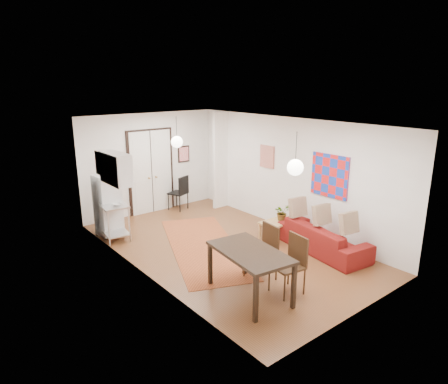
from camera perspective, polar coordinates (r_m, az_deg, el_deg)
floor at (r=9.43m, az=0.25°, el=-7.93°), size 7.00×7.00×0.00m
ceiling at (r=8.68m, az=0.28°, el=9.89°), size 4.20×7.00×0.02m
wall_back at (r=11.80m, az=-10.52°, el=4.04°), size 4.20×0.02×2.90m
wall_front at (r=6.73m, az=19.46°, el=-5.46°), size 4.20×0.02×2.90m
wall_left at (r=7.85m, az=-11.74°, el=-1.89°), size 0.02×7.00×2.90m
wall_right at (r=10.36m, az=9.34°, el=2.49°), size 0.02×7.00×2.90m
double_doors at (r=11.81m, az=-10.35°, el=2.82°), size 1.44×0.06×2.50m
stub_partition at (r=12.01m, az=-0.53°, el=4.50°), size 0.50×0.10×2.90m
wall_cabinet at (r=9.13m, az=-15.23°, el=3.27°), size 0.35×1.00×0.70m
painting_popart at (r=9.53m, az=14.86°, el=2.26°), size 0.05×1.00×1.00m
painting_abstract at (r=10.81m, az=6.18°, el=5.05°), size 0.05×0.50×0.60m
poster_back at (r=12.32m, az=-5.77°, el=5.42°), size 0.40×0.03×0.50m
print_left at (r=9.52m, az=-17.31°, el=3.90°), size 0.03×0.44×0.54m
pendant_back at (r=10.38m, az=-6.75°, el=7.12°), size 0.30×0.30×0.80m
pendant_front at (r=7.36m, az=10.14°, el=3.48°), size 0.30×0.30×0.80m
kilim_rug at (r=9.49m, az=-2.88°, el=-7.75°), size 2.92×4.23×0.01m
sofa at (r=9.39m, az=13.97°, el=-6.37°), size 2.33×1.18×0.65m
coffee_table at (r=9.98m, az=7.82°, el=-4.43°), size 0.97×0.55×0.43m
potted_plant at (r=9.97m, az=8.28°, el=-2.87°), size 0.38×0.33×0.42m
kitchen_counter at (r=10.25m, az=-15.65°, el=-3.16°), size 0.74×1.23×0.89m
bowl at (r=9.88m, az=-15.10°, el=-1.72°), size 0.24×0.24×0.05m
soap_bottle at (r=10.35m, az=-16.37°, el=-0.65°), size 0.10×0.10×0.18m
fridge at (r=10.40m, az=-16.26°, el=-1.76°), size 0.59×0.59×1.55m
dining_table at (r=7.16m, az=3.73°, el=-9.08°), size 1.10×1.69×0.88m
dining_chair_near at (r=7.90m, az=4.68°, el=-7.81°), size 0.58×0.77×1.08m
dining_chair_far at (r=7.45m, az=8.42°, el=-9.43°), size 0.58×0.77×1.08m
black_side_chair at (r=12.12m, az=-6.87°, el=0.42°), size 0.62×0.64×1.04m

